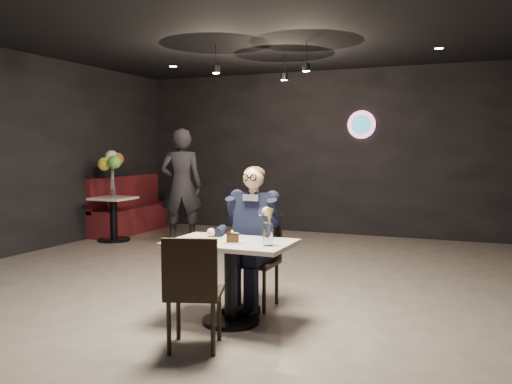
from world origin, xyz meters
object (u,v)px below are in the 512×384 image
at_px(booth_bench, 134,204).
at_px(balloon_vase, 113,193).
at_px(main_table, 231,282).
at_px(chair_near, 195,291).
at_px(seated_man, 255,235).
at_px(sundae_glass, 268,234).
at_px(side_table, 114,218).
at_px(passerby, 181,186).
at_px(chair_far, 255,261).

bearing_deg(booth_bench, balloon_vase, -73.30).
xyz_separation_m(main_table, chair_near, (0.00, -0.66, 0.09)).
relative_size(main_table, seated_man, 0.76).
bearing_deg(sundae_glass, booth_bench, 136.11).
distance_m(side_table, balloon_vase, 0.43).
bearing_deg(seated_man, chair_near, -90.00).
relative_size(booth_bench, side_table, 2.69).
relative_size(seated_man, sundae_glass, 7.39).
distance_m(chair_near, balloon_vase, 5.35).
relative_size(main_table, passerby, 0.58).
distance_m(balloon_vase, passerby, 1.20).
bearing_deg(balloon_vase, chair_far, -35.09).
bearing_deg(chair_near, balloon_vase, 115.32).
bearing_deg(passerby, chair_near, 93.77).
bearing_deg(balloon_vase, booth_bench, 106.70).
relative_size(chair_near, side_table, 1.18).
bearing_deg(passerby, side_table, -13.42).
relative_size(seated_man, booth_bench, 0.69).
relative_size(chair_near, balloon_vase, 6.47).
height_order(side_table, passerby, passerby).
relative_size(main_table, chair_far, 1.20).
bearing_deg(chair_near, main_table, 71.14).
relative_size(seated_man, balloon_vase, 10.13).
relative_size(balloon_vase, passerby, 0.07).
bearing_deg(chair_far, main_table, -90.00).
bearing_deg(passerby, balloon_vase, -13.42).
bearing_deg(passerby, main_table, 98.43).
height_order(booth_bench, side_table, booth_bench).
distance_m(seated_man, booth_bench, 5.40).
xyz_separation_m(booth_bench, passerby, (1.46, -0.70, 0.43)).
bearing_deg(chair_far, seated_man, 0.00).
bearing_deg(booth_bench, side_table, -73.30).
bearing_deg(sundae_glass, chair_near, -123.43).
distance_m(chair_far, passerby, 3.91).
distance_m(sundae_glass, side_table, 5.25).
relative_size(chair_near, booth_bench, 0.44).
bearing_deg(sundae_glass, seated_man, 121.77).
bearing_deg(side_table, passerby, 14.63).
bearing_deg(booth_bench, sundae_glass, -43.89).
relative_size(side_table, passerby, 0.41).
xyz_separation_m(seated_man, booth_bench, (-4.02, 3.61, -0.19)).
bearing_deg(chair_near, booth_bench, 110.92).
distance_m(booth_bench, balloon_vase, 1.09).
bearing_deg(balloon_vase, chair_near, -45.82).
height_order(main_table, chair_near, chair_near).
xyz_separation_m(main_table, balloon_vase, (-3.72, 3.16, 0.45)).
distance_m(main_table, seated_man, 0.65).
height_order(sundae_glass, passerby, passerby).
xyz_separation_m(chair_near, sundae_glass, (0.39, 0.59, 0.39)).
bearing_deg(chair_far, booth_bench, 138.05).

